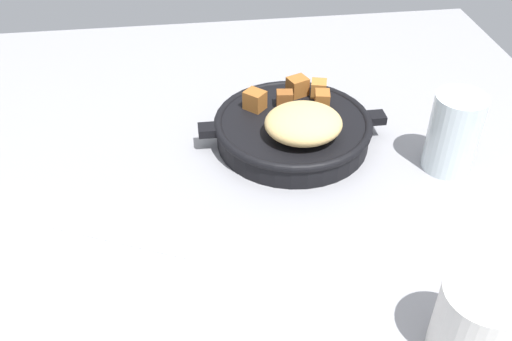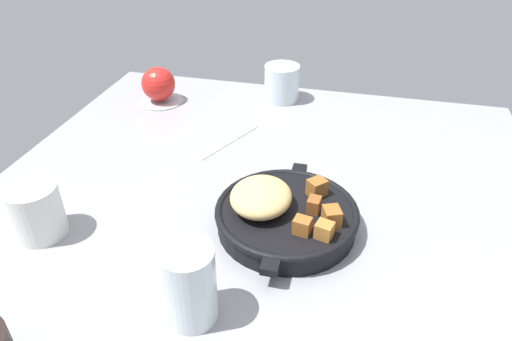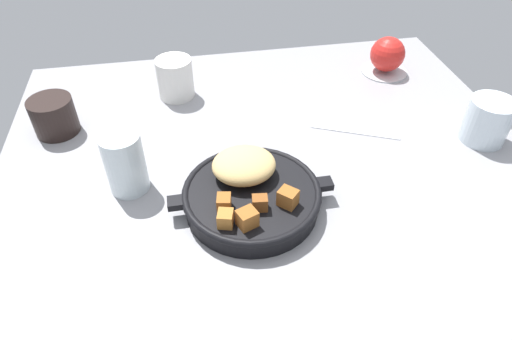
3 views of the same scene
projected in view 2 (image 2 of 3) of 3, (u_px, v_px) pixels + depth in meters
The scene contains 8 objects.
ground_plane at pixel (259, 207), 78.96cm from camera, with size 97.95×96.67×2.40cm, color gray.
cast_iron_skillet at pixel (284, 213), 71.28cm from camera, with size 26.49×22.20×7.74cm.
saucer_plate at pixel (160, 100), 111.30cm from camera, with size 10.72×10.72×0.60cm, color #B7BABF.
red_apple at pixel (158, 84), 108.96cm from camera, with size 7.89×7.89×7.89cm, color red.
butter_knife at pixel (228, 141), 95.09cm from camera, with size 17.39×1.60×0.36cm, color silver.
ceramic_mug_white at pixel (36, 211), 69.32cm from camera, with size 7.64×7.64×8.56cm, color silver.
water_glass_tall at pixel (190, 285), 55.65cm from camera, with size 6.59×6.59×10.80cm, color silver.
water_glass_short at pixel (282, 83), 110.18cm from camera, with size 8.31×8.31×8.49cm, color silver.
Camera 2 is at (-60.80, -14.30, 47.52)cm, focal length 32.54 mm.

